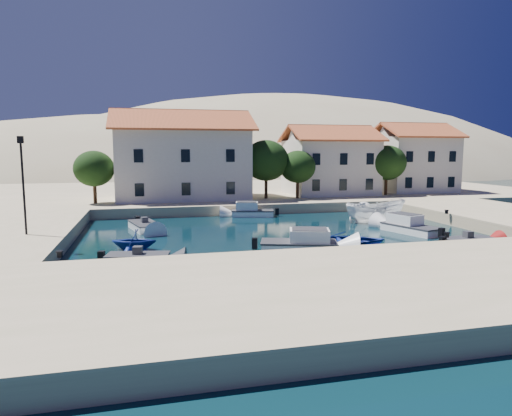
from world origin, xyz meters
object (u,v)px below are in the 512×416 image
at_px(lamppost, 23,176).
at_px(cabin_cruiser_east, 411,227).
at_px(building_left, 182,154).
at_px(building_right, 413,157).
at_px(building_mid, 330,159).
at_px(cabin_cruiser_south, 299,244).
at_px(boat_east, 375,222).
at_px(rowboat_south, 346,247).

xyz_separation_m(lamppost, cabin_cruiser_east, (27.31, -0.45, -4.28)).
distance_m(building_left, building_right, 30.07).
xyz_separation_m(building_left, building_right, (30.00, 2.00, -0.46)).
bearing_deg(building_mid, cabin_cruiser_south, -116.51).
relative_size(cabin_cruiser_south, boat_east, 0.92).
distance_m(building_right, lamppost, 46.98).
bearing_deg(boat_east, building_right, -38.96).
bearing_deg(building_right, cabin_cruiser_east, -122.30).
bearing_deg(boat_east, cabin_cruiser_east, -177.56).
bearing_deg(lamppost, boat_east, 10.29).
height_order(building_right, rowboat_south, building_right).
xyz_separation_m(building_left, cabin_cruiser_east, (15.81, -20.45, -5.46)).
distance_m(building_right, cabin_cruiser_east, 27.03).
bearing_deg(cabin_cruiser_east, lamppost, 71.95).
distance_m(building_left, lamppost, 23.10).
relative_size(lamppost, boat_east, 1.10).
height_order(lamppost, cabin_cruiser_east, lamppost).
distance_m(rowboat_south, cabin_cruiser_east, 7.87).
bearing_deg(building_left, lamppost, -119.90).
xyz_separation_m(cabin_cruiser_south, boat_east, (10.34, 9.34, -0.48)).
xyz_separation_m(cabin_cruiser_east, boat_east, (-0.13, 5.39, -0.48)).
bearing_deg(rowboat_south, lamppost, 90.10).
relative_size(cabin_cruiser_south, cabin_cruiser_east, 1.03).
relative_size(building_left, building_right, 1.56).
distance_m(lamppost, cabin_cruiser_east, 27.64).
xyz_separation_m(cabin_cruiser_south, rowboat_south, (3.45, 0.44, -0.48)).
distance_m(building_left, rowboat_south, 26.20).
relative_size(cabin_cruiser_east, boat_east, 0.89).
xyz_separation_m(building_right, cabin_cruiser_east, (-14.19, -22.45, -5.00)).
distance_m(cabin_cruiser_south, cabin_cruiser_east, 11.19).
height_order(lamppost, cabin_cruiser_south, lamppost).
xyz_separation_m(building_right, boat_east, (-14.32, -17.06, -5.47)).
bearing_deg(building_left, boat_east, -43.86).
height_order(cabin_cruiser_east, boat_east, cabin_cruiser_east).
height_order(building_left, building_mid, building_left).
bearing_deg(cabin_cruiser_east, boat_east, -15.71).
height_order(cabin_cruiser_south, rowboat_south, cabin_cruiser_south).
height_order(building_right, lamppost, building_right).
bearing_deg(rowboat_south, building_left, 31.28).
xyz_separation_m(building_mid, lamppost, (-29.50, -21.00, -0.47)).
distance_m(building_mid, cabin_cruiser_south, 28.78).
xyz_separation_m(building_mid, cabin_cruiser_east, (-2.19, -21.45, -4.75)).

